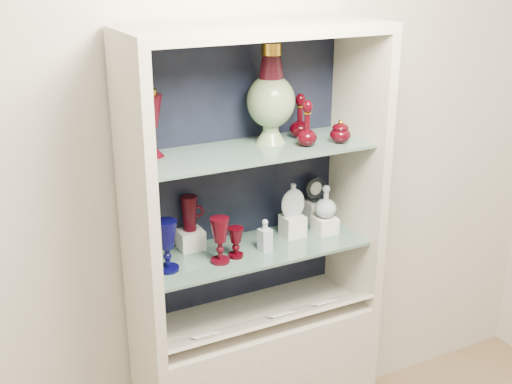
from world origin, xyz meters
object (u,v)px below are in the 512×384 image
lidded_bowl (340,131)px  cameo_medallion (315,189)px  clear_square_bottle (265,235)px  flat_flask (293,199)px  ruby_decanter_b (300,115)px  ruby_goblet_small (236,243)px  pedestal_lamp_right (150,123)px  ruby_decanter_a (307,121)px  clear_round_decanter (326,202)px  enamel_urn (271,94)px  ruby_pitcher (189,213)px  pedestal_lamp_left (141,129)px  cobalt_goblet (167,246)px  ruby_goblet_tall (220,240)px

lidded_bowl → cameo_medallion: 0.37m
clear_square_bottle → flat_flask: bearing=24.0°
ruby_decanter_b → clear_square_bottle: size_ratio=1.43×
ruby_goblet_small → pedestal_lamp_right: bearing=155.5°
ruby_decanter_a → clear_round_decanter: (0.14, 0.06, -0.38)m
enamel_urn → ruby_decanter_b: bearing=4.6°
pedestal_lamp_right → clear_round_decanter: 0.83m
ruby_pitcher → clear_square_bottle: 0.32m
flat_flask → cameo_medallion: 0.18m
lidded_bowl → clear_round_decanter: bearing=92.7°
enamel_urn → clear_round_decanter: bearing=-11.1°
pedestal_lamp_right → pedestal_lamp_left: bearing=-127.1°
cameo_medallion → cobalt_goblet: bearing=-172.9°
cobalt_goblet → ruby_goblet_tall: (0.20, -0.03, -0.01)m
pedestal_lamp_right → ruby_pitcher: 0.42m
enamel_urn → ruby_decanter_a: bearing=-46.3°
ruby_decanter_a → cobalt_goblet: bearing=177.0°
ruby_decanter_b → ruby_goblet_small: bearing=-163.4°
ruby_decanter_a → cobalt_goblet: (-0.58, 0.03, -0.42)m
lidded_bowl → clear_square_bottle: size_ratio=0.70×
cameo_medallion → pedestal_lamp_left: bearing=-175.9°
flat_flask → clear_round_decanter: bearing=-8.2°
ruby_goblet_small → cameo_medallion: size_ratio=1.07×
enamel_urn → ruby_goblet_tall: 0.60m
clear_square_bottle → flat_flask: flat_flask is taller
clear_round_decanter → cameo_medallion: 0.12m
pedestal_lamp_left → ruby_goblet_small: 0.60m
flat_flask → cameo_medallion: flat_flask is taller
lidded_bowl → flat_flask: 0.35m
enamel_urn → clear_square_bottle: bearing=-128.5°
clear_square_bottle → pedestal_lamp_right: bearing=163.0°
lidded_bowl → clear_square_bottle: bearing=173.3°
pedestal_lamp_left → cobalt_goblet: 0.45m
lidded_bowl → flat_flask: bearing=141.4°
ruby_pitcher → flat_flask: 0.44m
flat_flask → cameo_medallion: (0.16, 0.08, -0.01)m
enamel_urn → ruby_goblet_small: (-0.20, -0.09, -0.55)m
ruby_goblet_tall → clear_square_bottle: size_ratio=1.36×
ruby_pitcher → cameo_medallion: ruby_pitcher is taller
enamel_urn → pedestal_lamp_right: bearing=175.6°
ruby_decanter_b → flat_flask: size_ratio=1.31×
lidded_bowl → ruby_goblet_small: (-0.45, 0.04, -0.41)m
ruby_goblet_tall → ruby_pitcher: size_ratio=1.28×
clear_round_decanter → flat_flask: bearing=165.2°
clear_round_decanter → ruby_goblet_tall: bearing=-173.9°
pedestal_lamp_left → ruby_pitcher: bearing=28.6°
pedestal_lamp_left → ruby_decanter_a: pedestal_lamp_left is taller
ruby_goblet_tall → clear_square_bottle: ruby_goblet_tall is taller
ruby_decanter_a → lidded_bowl: ruby_decanter_a is taller
pedestal_lamp_left → clear_square_bottle: bearing=-5.2°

